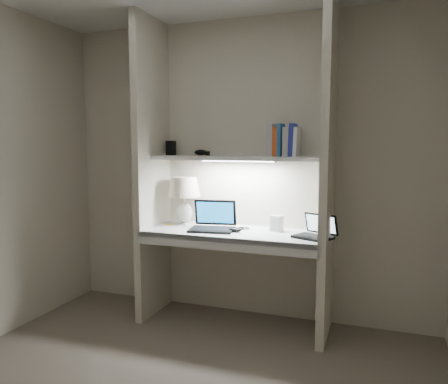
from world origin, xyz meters
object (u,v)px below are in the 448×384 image
at_px(laptop_main, 213,223).
at_px(book_row, 283,141).
at_px(table_lamp, 184,193).
at_px(laptop_netbook, 316,232).
at_px(speaker, 276,223).

height_order(laptop_main, book_row, book_row).
distance_m(table_lamp, laptop_main, 0.41).
bearing_deg(laptop_netbook, table_lamp, -164.04).
xyz_separation_m(table_lamp, speaker, (0.82, -0.03, -0.21)).
distance_m(laptop_netbook, speaker, 0.35).
relative_size(table_lamp, book_row, 1.58).
xyz_separation_m(laptop_main, book_row, (0.53, 0.19, 0.66)).
height_order(laptop_main, speaker, laptop_main).
bearing_deg(table_lamp, book_row, 4.07).
xyz_separation_m(table_lamp, book_row, (0.85, 0.06, 0.44)).
relative_size(laptop_main, laptop_netbook, 1.15).
bearing_deg(laptop_netbook, speaker, -177.36).
distance_m(laptop_netbook, book_row, 0.77).
xyz_separation_m(laptop_main, speaker, (0.50, 0.10, 0.01)).
bearing_deg(speaker, book_row, 95.64).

